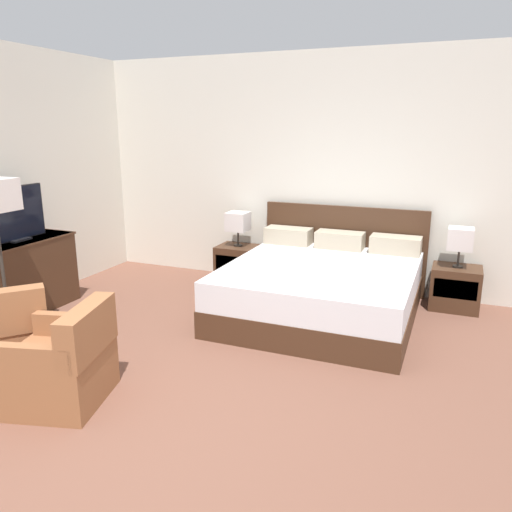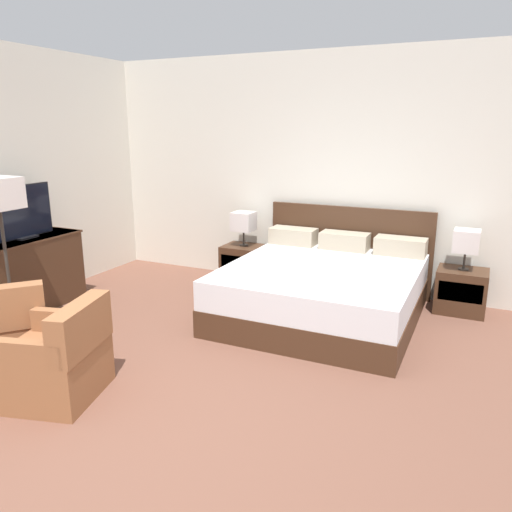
{
  "view_description": "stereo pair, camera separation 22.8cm",
  "coord_description": "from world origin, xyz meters",
  "px_view_note": "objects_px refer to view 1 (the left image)",
  "views": [
    {
      "loc": [
        1.77,
        -2.49,
        2.01
      ],
      "look_at": [
        -0.06,
        1.97,
        0.75
      ],
      "focal_mm": 35.0,
      "sensor_mm": 36.0,
      "label": 1
    },
    {
      "loc": [
        1.98,
        -2.4,
        2.01
      ],
      "look_at": [
        -0.06,
        1.97,
        0.75
      ],
      "focal_mm": 35.0,
      "sensor_mm": 36.0,
      "label": 2
    }
  ],
  "objects_px": {
    "bed": "(322,287)",
    "dresser": "(16,278)",
    "armchair_by_window": "(4,337)",
    "nightstand_right": "(455,288)",
    "nightstand_left": "(238,264)",
    "armchair_companion": "(62,366)",
    "table_lamp_left": "(238,222)",
    "tv": "(15,215)",
    "table_lamp_right": "(460,239)"
  },
  "relations": [
    {
      "from": "dresser",
      "to": "armchair_companion",
      "type": "relative_size",
      "value": 1.65
    },
    {
      "from": "nightstand_left",
      "to": "nightstand_right",
      "type": "bearing_deg",
      "value": 0.0
    },
    {
      "from": "armchair_by_window",
      "to": "armchair_companion",
      "type": "height_order",
      "value": "same"
    },
    {
      "from": "nightstand_right",
      "to": "dresser",
      "type": "xyz_separation_m",
      "value": [
        -4.41,
        -2.01,
        0.18
      ]
    },
    {
      "from": "bed",
      "to": "armchair_by_window",
      "type": "xyz_separation_m",
      "value": [
        -2.16,
        -2.24,
        -0.03
      ]
    },
    {
      "from": "table_lamp_right",
      "to": "tv",
      "type": "height_order",
      "value": "tv"
    },
    {
      "from": "armchair_by_window",
      "to": "nightstand_right",
      "type": "bearing_deg",
      "value": 40.55
    },
    {
      "from": "armchair_companion",
      "to": "table_lamp_right",
      "type": "bearing_deg",
      "value": 50.39
    },
    {
      "from": "armchair_companion",
      "to": "table_lamp_left",
      "type": "bearing_deg",
      "value": 90.26
    },
    {
      "from": "nightstand_right",
      "to": "tv",
      "type": "relative_size",
      "value": 0.7
    },
    {
      "from": "dresser",
      "to": "tv",
      "type": "xyz_separation_m",
      "value": [
        0.0,
        0.08,
        0.68
      ]
    },
    {
      "from": "nightstand_right",
      "to": "dresser",
      "type": "relative_size",
      "value": 0.38
    },
    {
      "from": "bed",
      "to": "dresser",
      "type": "height_order",
      "value": "bed"
    },
    {
      "from": "nightstand_left",
      "to": "armchair_by_window",
      "type": "height_order",
      "value": "armchair_by_window"
    },
    {
      "from": "table_lamp_right",
      "to": "armchair_by_window",
      "type": "relative_size",
      "value": 0.46
    },
    {
      "from": "dresser",
      "to": "armchair_by_window",
      "type": "bearing_deg",
      "value": -47.23
    },
    {
      "from": "table_lamp_left",
      "to": "armchair_by_window",
      "type": "bearing_deg",
      "value": -105.28
    },
    {
      "from": "nightstand_right",
      "to": "armchair_by_window",
      "type": "height_order",
      "value": "armchair_by_window"
    },
    {
      "from": "tv",
      "to": "armchair_by_window",
      "type": "relative_size",
      "value": 0.78
    },
    {
      "from": "table_lamp_right",
      "to": "dresser",
      "type": "distance_m",
      "value": 4.86
    },
    {
      "from": "bed",
      "to": "table_lamp_right",
      "type": "height_order",
      "value": "bed"
    },
    {
      "from": "nightstand_left",
      "to": "dresser",
      "type": "bearing_deg",
      "value": -130.59
    },
    {
      "from": "nightstand_right",
      "to": "tv",
      "type": "distance_m",
      "value": 4.88
    },
    {
      "from": "nightstand_left",
      "to": "dresser",
      "type": "relative_size",
      "value": 0.38
    },
    {
      "from": "table_lamp_left",
      "to": "table_lamp_right",
      "type": "xyz_separation_m",
      "value": [
        2.68,
        0.0,
        0.0
      ]
    },
    {
      "from": "bed",
      "to": "nightstand_left",
      "type": "relative_size",
      "value": 3.98
    },
    {
      "from": "tv",
      "to": "armchair_by_window",
      "type": "xyz_separation_m",
      "value": [
        0.9,
        -1.06,
        -0.81
      ]
    },
    {
      "from": "nightstand_right",
      "to": "table_lamp_left",
      "type": "xyz_separation_m",
      "value": [
        -2.68,
        0.0,
        0.56
      ]
    },
    {
      "from": "bed",
      "to": "dresser",
      "type": "distance_m",
      "value": 3.32
    },
    {
      "from": "table_lamp_left",
      "to": "table_lamp_right",
      "type": "height_order",
      "value": "same"
    },
    {
      "from": "nightstand_right",
      "to": "nightstand_left",
      "type": "bearing_deg",
      "value": 180.0
    },
    {
      "from": "dresser",
      "to": "armchair_companion",
      "type": "height_order",
      "value": "dresser"
    },
    {
      "from": "table_lamp_right",
      "to": "armchair_companion",
      "type": "bearing_deg",
      "value": -129.61
    },
    {
      "from": "dresser",
      "to": "table_lamp_right",
      "type": "bearing_deg",
      "value": 24.58
    },
    {
      "from": "bed",
      "to": "armchair_companion",
      "type": "xyz_separation_m",
      "value": [
        -1.33,
        -2.46,
        -0.03
      ]
    },
    {
      "from": "table_lamp_left",
      "to": "dresser",
      "type": "height_order",
      "value": "table_lamp_left"
    },
    {
      "from": "bed",
      "to": "nightstand_right",
      "type": "bearing_deg",
      "value": 29.5
    },
    {
      "from": "dresser",
      "to": "tv",
      "type": "height_order",
      "value": "tv"
    },
    {
      "from": "bed",
      "to": "armchair_by_window",
      "type": "height_order",
      "value": "bed"
    },
    {
      "from": "bed",
      "to": "armchair_by_window",
      "type": "distance_m",
      "value": 3.11
    },
    {
      "from": "tv",
      "to": "nightstand_left",
      "type": "bearing_deg",
      "value": 48.24
    },
    {
      "from": "table_lamp_left",
      "to": "nightstand_left",
      "type": "bearing_deg",
      "value": -90.0
    },
    {
      "from": "dresser",
      "to": "armchair_companion",
      "type": "xyz_separation_m",
      "value": [
        1.74,
        -1.21,
        -0.14
      ]
    },
    {
      "from": "bed",
      "to": "table_lamp_right",
      "type": "bearing_deg",
      "value": 29.54
    },
    {
      "from": "armchair_by_window",
      "to": "dresser",
      "type": "bearing_deg",
      "value": 132.77
    },
    {
      "from": "nightstand_left",
      "to": "armchair_companion",
      "type": "xyz_separation_m",
      "value": [
        0.01,
        -3.22,
        0.04
      ]
    },
    {
      "from": "bed",
      "to": "nightstand_left",
      "type": "bearing_deg",
      "value": 150.5
    },
    {
      "from": "bed",
      "to": "dresser",
      "type": "bearing_deg",
      "value": -157.73
    },
    {
      "from": "table_lamp_left",
      "to": "armchair_companion",
      "type": "bearing_deg",
      "value": -89.74
    },
    {
      "from": "nightstand_right",
      "to": "armchair_companion",
      "type": "distance_m",
      "value": 4.18
    }
  ]
}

